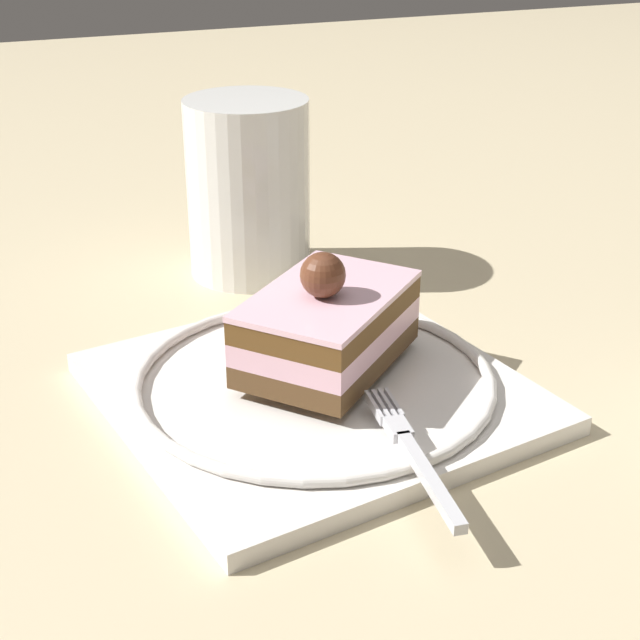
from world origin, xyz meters
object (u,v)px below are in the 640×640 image
at_px(drink_glass_far, 249,199).
at_px(cake_slice, 327,325).
at_px(dessert_plate, 320,387).
at_px(fork, 411,449).

bearing_deg(drink_glass_far, cake_slice, 175.47).
xyz_separation_m(dessert_plate, drink_glass_far, (0.18, -0.02, 0.04)).
relative_size(dessert_plate, drink_glass_far, 1.93).
bearing_deg(drink_glass_far, fork, 177.36).
distance_m(fork, drink_glass_far, 0.27).
height_order(cake_slice, drink_glass_far, drink_glass_far).
distance_m(cake_slice, fork, 0.10).
bearing_deg(cake_slice, drink_glass_far, -4.53).
height_order(dessert_plate, cake_slice, cake_slice).
bearing_deg(fork, dessert_plate, 6.29).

